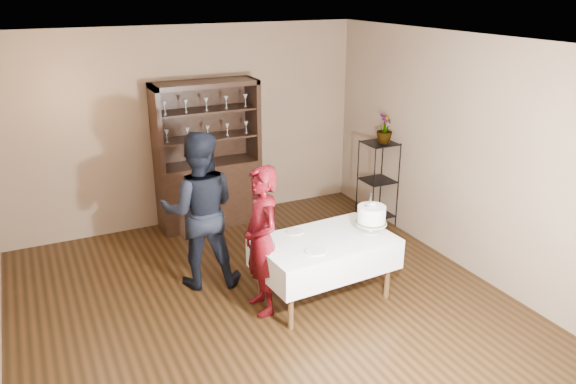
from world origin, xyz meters
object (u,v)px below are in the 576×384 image
object	(u,v)px
woman	(262,241)
potted_plant	(385,129)
plant_etagere	(378,180)
china_hutch	(209,178)
man	(200,210)
cake	(371,216)
cake_table	(325,253)

from	to	relation	value
woman	potted_plant	distance (m)	2.74
plant_etagere	woman	size ratio (longest dim) A/B	0.77
china_hutch	woman	size ratio (longest dim) A/B	1.28
man	cake	xyz separation A→B (m)	(1.59, -0.96, 0.01)
cake_table	cake	distance (m)	0.63
china_hutch	plant_etagere	world-z (taller)	china_hutch
man	plant_etagere	bearing A→B (deg)	-151.01
woman	cake	world-z (taller)	woman
cake_table	china_hutch	bearing A→B (deg)	100.24
china_hutch	plant_etagere	distance (m)	2.33
woman	man	distance (m)	0.90
plant_etagere	cake	world-z (taller)	plant_etagere
woman	potted_plant	size ratio (longest dim) A/B	4.03
plant_etagere	cake_table	bearing A→B (deg)	-138.92
china_hutch	man	world-z (taller)	china_hutch
plant_etagere	woman	bearing A→B (deg)	-150.00
plant_etagere	potted_plant	bearing A→B (deg)	-46.31
plant_etagere	cake	size ratio (longest dim) A/B	2.60
plant_etagere	man	distance (m)	2.75
woman	cake	distance (m)	1.21
plant_etagere	man	bearing A→B (deg)	-169.00
plant_etagere	china_hutch	bearing A→B (deg)	153.17
cake_table	man	bearing A→B (deg)	139.65
china_hutch	potted_plant	bearing A→B (deg)	-27.25
plant_etagere	cake_table	size ratio (longest dim) A/B	0.82
woman	potted_plant	world-z (taller)	potted_plant
woman	cake	xyz separation A→B (m)	(1.20, -0.15, 0.11)
cake	potted_plant	bearing A→B (deg)	51.62
china_hutch	man	bearing A→B (deg)	-111.24
plant_etagere	man	xyz separation A→B (m)	(-2.69, -0.52, 0.23)
plant_etagere	man	size ratio (longest dim) A/B	0.68
cake_table	potted_plant	bearing A→B (deg)	39.69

